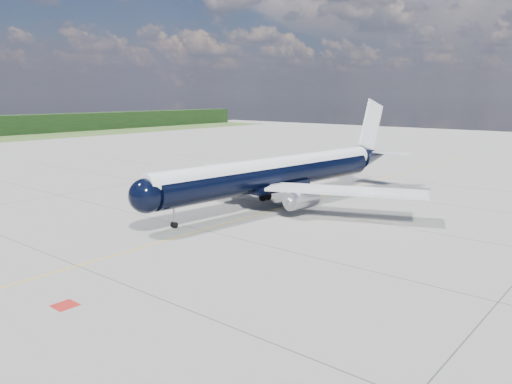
# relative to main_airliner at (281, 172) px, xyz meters

# --- Properties ---
(ground) EXTENTS (320.00, 320.00, 0.00)m
(ground) POSITION_rel_main_airliner_xyz_m (1.35, 3.93, -4.30)
(ground) COLOR gray
(ground) RESTS_ON ground
(taxiway_centerline) EXTENTS (0.16, 160.00, 0.01)m
(taxiway_centerline) POSITION_rel_main_airliner_xyz_m (1.35, -1.07, -4.30)
(taxiway_centerline) COLOR #EAA80C
(taxiway_centerline) RESTS_ON ground
(red_marking) EXTENTS (1.60, 1.60, 0.01)m
(red_marking) POSITION_rel_main_airliner_xyz_m (8.15, -36.07, -4.30)
(red_marking) COLOR maroon
(red_marking) RESTS_ON ground
(main_airliner) EXTENTS (39.25, 48.00, 13.86)m
(main_airliner) POSITION_rel_main_airliner_xyz_m (0.00, 0.00, 0.00)
(main_airliner) COLOR black
(main_airliner) RESTS_ON ground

